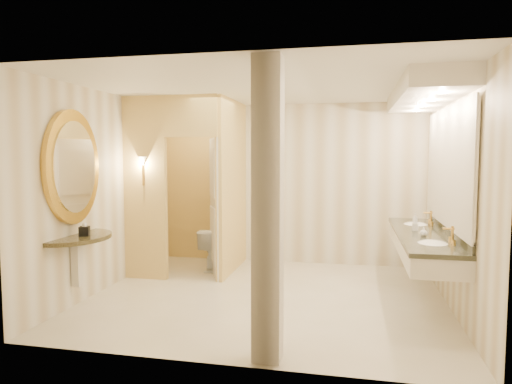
% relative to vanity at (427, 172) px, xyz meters
% --- Properties ---
extents(floor, '(4.50, 4.50, 0.00)m').
position_rel_vanity_xyz_m(floor, '(-1.98, -0.23, -1.63)').
color(floor, silver).
rests_on(floor, ground).
extents(ceiling, '(4.50, 4.50, 0.00)m').
position_rel_vanity_xyz_m(ceiling, '(-1.98, -0.23, 1.07)').
color(ceiling, silver).
rests_on(ceiling, wall_back).
extents(wall_back, '(4.50, 0.02, 2.70)m').
position_rel_vanity_xyz_m(wall_back, '(-1.98, 1.77, -0.28)').
color(wall_back, beige).
rests_on(wall_back, floor).
extents(wall_front, '(4.50, 0.02, 2.70)m').
position_rel_vanity_xyz_m(wall_front, '(-1.98, -2.23, -0.28)').
color(wall_front, beige).
rests_on(wall_front, floor).
extents(wall_left, '(0.02, 4.00, 2.70)m').
position_rel_vanity_xyz_m(wall_left, '(-4.23, -0.23, -0.28)').
color(wall_left, beige).
rests_on(wall_left, floor).
extents(wall_right, '(0.02, 4.00, 2.70)m').
position_rel_vanity_xyz_m(wall_right, '(0.27, -0.23, -0.28)').
color(wall_right, beige).
rests_on(wall_right, floor).
extents(toilet_closet, '(1.50, 1.55, 2.70)m').
position_rel_vanity_xyz_m(toilet_closet, '(-3.10, 0.73, -0.24)').
color(toilet_closet, '#F2D67F').
rests_on(toilet_closet, floor).
extents(wall_sconce, '(0.14, 0.14, 0.42)m').
position_rel_vanity_xyz_m(wall_sconce, '(-3.90, 0.20, 0.10)').
color(wall_sconce, '#B38939').
rests_on(wall_sconce, toilet_closet).
extents(vanity, '(0.75, 2.80, 2.09)m').
position_rel_vanity_xyz_m(vanity, '(0.00, 0.00, 0.00)').
color(vanity, beige).
rests_on(vanity, floor).
extents(console_shelf, '(1.05, 1.05, 1.98)m').
position_rel_vanity_xyz_m(console_shelf, '(-4.19, -1.09, -0.28)').
color(console_shelf, black).
rests_on(console_shelf, floor).
extents(pillar, '(0.25, 0.25, 2.70)m').
position_rel_vanity_xyz_m(pillar, '(-1.63, -2.03, -0.28)').
color(pillar, beige).
rests_on(pillar, floor).
extents(tissue_box, '(0.14, 0.14, 0.11)m').
position_rel_vanity_xyz_m(tissue_box, '(-4.05, -1.10, -0.70)').
color(tissue_box, black).
rests_on(tissue_box, console_shelf).
extents(toilet, '(0.38, 0.66, 0.67)m').
position_rel_vanity_xyz_m(toilet, '(-3.08, 1.01, -1.30)').
color(toilet, white).
rests_on(toilet, floor).
extents(soap_bottle_a, '(0.07, 0.07, 0.15)m').
position_rel_vanity_xyz_m(soap_bottle_a, '(-0.11, 0.12, -0.68)').
color(soap_bottle_a, beige).
rests_on(soap_bottle_a, vanity).
extents(soap_bottle_b, '(0.10, 0.10, 0.11)m').
position_rel_vanity_xyz_m(soap_bottle_b, '(-0.07, -0.29, -0.70)').
color(soap_bottle_b, silver).
rests_on(soap_bottle_b, vanity).
extents(soap_bottle_c, '(0.09, 0.09, 0.18)m').
position_rel_vanity_xyz_m(soap_bottle_c, '(-0.07, 0.45, -0.66)').
color(soap_bottle_c, '#C6B28C').
rests_on(soap_bottle_c, vanity).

